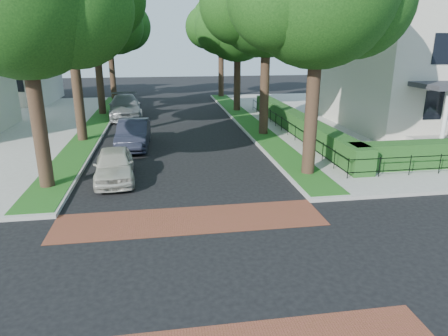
{
  "coord_description": "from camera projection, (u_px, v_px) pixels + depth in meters",
  "views": [
    {
      "loc": [
        -0.79,
        -9.07,
        5.76
      ],
      "look_at": [
        1.22,
        3.77,
        1.6
      ],
      "focal_mm": 32.0,
      "sensor_mm": 36.0,
      "label": 1
    }
  ],
  "objects": [
    {
      "name": "parked_car_rear",
      "position": [
        125.0,
        107.0,
        31.02
      ],
      "size": [
        2.93,
        6.1,
        1.71
      ],
      "primitive_type": "imported",
      "rotation": [
        0.0,
        0.0,
        0.09
      ],
      "color": "slate",
      "rests_on": "ground"
    },
    {
      "name": "grass_strip_nw",
      "position": [
        95.0,
        126.0,
        27.54
      ],
      "size": [
        1.6,
        29.8,
        0.02
      ],
      "primitive_type": "cube",
      "color": "#1D4E16",
      "rests_on": "sidewalk_nw"
    },
    {
      "name": "sidewalk_ne",
      "position": [
        425.0,
        117.0,
        31.14
      ],
      "size": [
        30.0,
        30.0,
        0.15
      ],
      "primitive_type": "cube",
      "color": "gray",
      "rests_on": "ground"
    },
    {
      "name": "grass_strip_ne",
      "position": [
        248.0,
        121.0,
        29.13
      ],
      "size": [
        1.6,
        29.8,
        0.02
      ],
      "primitive_type": "cube",
      "color": "#1D4E16",
      "rests_on": "sidewalk_ne"
    },
    {
      "name": "parked_car_middle",
      "position": [
        133.0,
        134.0,
        22.31
      ],
      "size": [
        1.78,
        4.75,
        1.55
      ],
      "primitive_type": "imported",
      "rotation": [
        0.0,
        0.0,
        -0.03
      ],
      "color": "#1D1F2C",
      "rests_on": "ground"
    },
    {
      "name": "crosswalk_far",
      "position": [
        191.0,
        220.0,
        13.42
      ],
      "size": [
        9.0,
        2.2,
        0.01
      ],
      "primitive_type": "cube",
      "color": "brown",
      "rests_on": "ground"
    },
    {
      "name": "tree_right_back",
      "position": [
        222.0,
        25.0,
        40.29
      ],
      "size": [
        7.5,
        6.45,
        10.2
      ],
      "color": "black",
      "rests_on": "sidewalk_ne"
    },
    {
      "name": "ground",
      "position": [
        200.0,
        272.0,
        10.41
      ],
      "size": [
        120.0,
        120.0,
        0.0
      ],
      "primitive_type": "plane",
      "color": "black",
      "rests_on": "ground"
    },
    {
      "name": "tree_right_far",
      "position": [
        238.0,
        26.0,
        31.93
      ],
      "size": [
        7.25,
        6.23,
        9.74
      ],
      "color": "black",
      "rests_on": "sidewalk_ne"
    },
    {
      "name": "hedge_main_road",
      "position": [
        297.0,
        123.0,
        25.43
      ],
      "size": [
        1.0,
        18.0,
        1.2
      ],
      "primitive_type": "cube",
      "color": "#224618",
      "rests_on": "sidewalk_ne"
    },
    {
      "name": "tree_left_far",
      "position": [
        96.0,
        22.0,
        30.23
      ],
      "size": [
        7.0,
        6.02,
        9.86
      ],
      "color": "black",
      "rests_on": "sidewalk_nw"
    },
    {
      "name": "tree_right_mid",
      "position": [
        268.0,
        0.0,
        23.15
      ],
      "size": [
        8.25,
        7.09,
        11.22
      ],
      "color": "black",
      "rests_on": "sidewalk_ne"
    },
    {
      "name": "house_victorian",
      "position": [
        440.0,
        37.0,
        26.14
      ],
      "size": [
        13.0,
        13.05,
        12.48
      ],
      "color": "beige",
      "rests_on": "sidewalk_ne"
    },
    {
      "name": "parked_car_front",
      "position": [
        114.0,
        165.0,
        17.07
      ],
      "size": [
        1.94,
        4.15,
        1.38
      ],
      "primitive_type": "imported",
      "rotation": [
        0.0,
        0.0,
        0.08
      ],
      "color": "beige",
      "rests_on": "ground"
    },
    {
      "name": "fence_main_road",
      "position": [
        285.0,
        126.0,
        25.36
      ],
      "size": [
        0.06,
        18.0,
        0.9
      ],
      "primitive_type": null,
      "color": "black",
      "rests_on": "sidewalk_ne"
    },
    {
      "name": "tree_left_back",
      "position": [
        110.0,
        23.0,
        38.63
      ],
      "size": [
        7.75,
        6.66,
        10.44
      ],
      "color": "black",
      "rests_on": "sidewalk_nw"
    }
  ]
}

